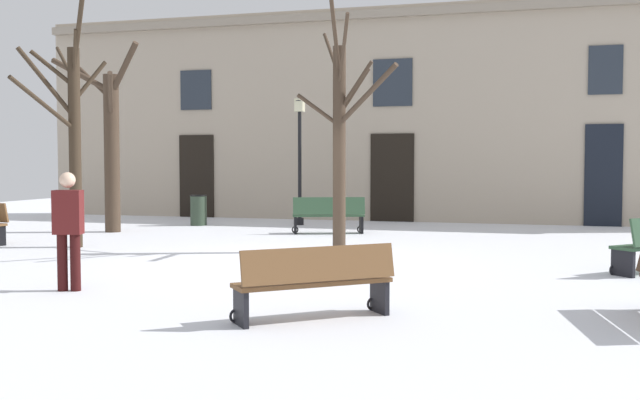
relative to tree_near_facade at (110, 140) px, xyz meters
The scene contains 10 objects.
ground_plane 7.76m from the tree_near_facade, 34.08° to the right, with size 36.25×36.25×0.00m, color white.
building_facade 8.20m from the tree_near_facade, 41.17° to the left, with size 22.66×0.60×6.34m.
tree_near_facade is the anchor object (origin of this frame).
tree_left_of_center 7.05m from the tree_near_facade, 20.51° to the right, with size 2.13×2.11×4.95m.
tree_right_of_center 3.38m from the tree_near_facade, 71.29° to the right, with size 2.01×2.56×5.04m.
streetlamp 5.12m from the tree_near_facade, 39.32° to the left, with size 0.30×0.30×3.58m.
litter_bin 3.28m from the tree_near_facade, 61.16° to the left, with size 0.48×0.48×0.85m.
bench_far_corner 5.80m from the tree_near_facade, 11.21° to the left, with size 1.84×1.08×0.91m.
bench_back_to_back_left 11.82m from the tree_near_facade, 47.49° to the right, with size 1.70×1.53×0.85m.
person_crossing_plaza 8.83m from the tree_near_facade, 62.15° to the right, with size 0.42×0.31×1.64m.
Camera 1 is at (4.11, -12.48, 1.81)m, focal length 41.99 mm.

